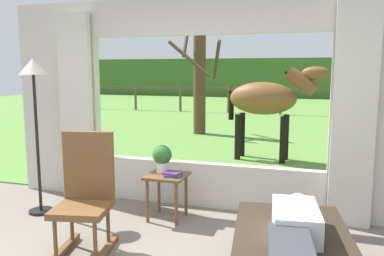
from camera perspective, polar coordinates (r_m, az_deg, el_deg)
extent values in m
cube|color=beige|center=(5.71, -18.34, 3.76)|extent=(1.15, 0.12, 2.55)
cube|color=beige|center=(5.00, 1.60, -8.08)|extent=(2.90, 0.12, 0.55)
cube|color=beige|center=(4.84, 1.71, 15.90)|extent=(2.90, 0.12, 0.45)
cube|color=beige|center=(5.41, -16.29, 2.82)|extent=(0.44, 0.10, 2.40)
cube|color=beige|center=(4.52, 22.23, 1.51)|extent=(0.44, 0.10, 2.40)
cube|color=#568438|center=(15.66, 12.63, 1.98)|extent=(36.00, 21.68, 0.02)
cube|color=#3C6128|center=(25.39, 14.68, 6.97)|extent=(36.00, 2.00, 2.40)
cube|color=#2D2319|center=(3.20, 14.38, -17.02)|extent=(1.12, 1.81, 0.18)
cube|color=silver|center=(3.26, 14.66, -12.74)|extent=(0.42, 0.64, 0.22)
sphere|color=tan|center=(3.63, 14.99, -10.58)|extent=(0.20, 0.20, 0.20)
cube|color=brown|center=(3.80, -15.54, -11.17)|extent=(0.57, 0.57, 0.06)
cube|color=brown|center=(3.89, -14.61, -5.44)|extent=(0.48, 0.16, 0.68)
cube|color=brown|center=(4.02, -18.07, -16.43)|extent=(0.20, 0.68, 0.06)
cube|color=brown|center=(3.89, -12.42, -17.11)|extent=(0.20, 0.68, 0.06)
cylinder|color=brown|center=(3.79, -19.06, -14.72)|extent=(0.04, 0.04, 0.38)
cylinder|color=brown|center=(3.66, -13.75, -15.34)|extent=(0.04, 0.04, 0.38)
cylinder|color=brown|center=(4.09, -16.90, -12.85)|extent=(0.04, 0.04, 0.38)
cylinder|color=brown|center=(3.97, -11.97, -13.33)|extent=(0.04, 0.04, 0.38)
cube|color=brown|center=(4.52, -3.62, -6.86)|extent=(0.44, 0.44, 0.03)
cylinder|color=brown|center=(4.51, -6.43, -10.39)|extent=(0.04, 0.04, 0.49)
cylinder|color=brown|center=(4.39, -2.29, -10.88)|extent=(0.04, 0.04, 0.49)
cylinder|color=brown|center=(4.80, -4.77, -9.18)|extent=(0.04, 0.04, 0.49)
cylinder|color=brown|center=(4.69, -0.87, -9.58)|extent=(0.04, 0.04, 0.49)
cylinder|color=silver|center=(4.58, -4.29, -5.68)|extent=(0.14, 0.14, 0.12)
sphere|color=#2D6B2D|center=(4.55, -4.31, -3.85)|extent=(0.22, 0.22, 0.22)
cube|color=#23478C|center=(4.43, -2.72, -6.82)|extent=(0.20, 0.17, 0.02)
cube|color=#59336B|center=(4.43, -2.86, -6.48)|extent=(0.20, 0.17, 0.03)
cylinder|color=black|center=(5.18, -20.85, -11.07)|extent=(0.28, 0.28, 0.03)
cylinder|color=black|center=(4.98, -21.33, -2.31)|extent=(0.04, 0.04, 1.64)
cone|color=beige|center=(4.90, -21.89, 8.17)|extent=(0.32, 0.32, 0.18)
ellipsoid|color=brown|center=(7.45, 10.11, 4.22)|extent=(1.28, 0.66, 0.60)
cylinder|color=brown|center=(7.32, 15.41, 6.43)|extent=(0.62, 0.31, 0.53)
ellipsoid|color=brown|center=(7.29, 17.35, 7.51)|extent=(0.49, 0.24, 0.24)
cube|color=black|center=(7.33, 14.80, 6.67)|extent=(0.43, 0.12, 0.32)
cylinder|color=black|center=(7.61, 5.66, 3.26)|extent=(0.11, 0.11, 0.55)
cylinder|color=black|center=(7.61, 13.32, -1.29)|extent=(0.11, 0.11, 0.85)
cylinder|color=black|center=(7.30, 12.92, -1.68)|extent=(0.11, 0.11, 0.85)
cylinder|color=black|center=(7.78, 7.21, -0.92)|extent=(0.11, 0.11, 0.85)
cylinder|color=black|center=(7.48, 6.56, -1.28)|extent=(0.11, 0.11, 0.85)
cylinder|color=#4C3823|center=(10.39, 1.10, 6.81)|extent=(0.32, 0.32, 2.78)
cylinder|color=#47331E|center=(10.45, -0.91, 12.05)|extent=(0.25, 0.84, 0.75)
cylinder|color=#47331E|center=(9.96, -0.48, 9.96)|extent=(1.22, 0.42, 0.92)
cylinder|color=#47331E|center=(10.45, 3.56, 9.69)|extent=(0.44, 0.88, 1.00)
cylinder|color=brown|center=(17.89, -13.92, 4.51)|extent=(0.10, 0.10, 1.10)
cylinder|color=brown|center=(16.94, -8.11, 4.47)|extent=(0.10, 0.10, 1.10)
cylinder|color=brown|center=(16.17, -1.69, 4.37)|extent=(0.10, 0.10, 1.10)
cylinder|color=brown|center=(15.63, 5.27, 4.20)|extent=(0.10, 0.10, 1.10)
cylinder|color=brown|center=(15.33, 12.61, 3.96)|extent=(0.10, 0.10, 1.10)
cylinder|color=brown|center=(15.29, 20.10, 3.64)|extent=(0.10, 0.10, 1.10)
cube|color=brown|center=(15.31, 12.65, 5.45)|extent=(16.00, 0.06, 0.08)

